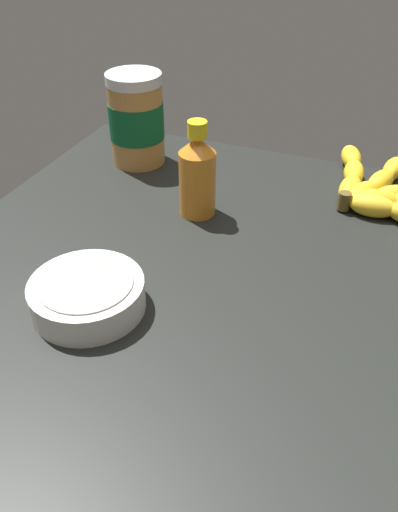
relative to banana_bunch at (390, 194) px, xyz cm
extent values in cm
cube|color=black|center=(-28.05, 21.24, -3.51)|extent=(80.48, 79.29, 3.51)
ellipsoid|color=yellow|center=(-5.25, 2.19, 0.04)|extent=(3.72, 7.46, 3.59)
ellipsoid|color=yellow|center=(-3.72, 2.16, 0.14)|extent=(6.34, 8.98, 3.80)
ellipsoid|color=yellow|center=(-2.60, 3.67, -0.25)|extent=(6.52, 6.72, 3.02)
ellipsoid|color=yellow|center=(0.45, -0.37, -0.25)|extent=(5.90, 6.99, 3.02)
ellipsoid|color=yellow|center=(-1.43, 4.44, -0.05)|extent=(8.18, 6.65, 3.41)
ellipsoid|color=yellow|center=(3.98, 1.92, -0.05)|extent=(8.19, 5.80, 3.41)
ellipsoid|color=yellow|center=(9.71, 0.30, -0.05)|extent=(7.99, 4.79, 3.41)
ellipsoid|color=yellow|center=(-0.74, 6.45, -0.02)|extent=(7.88, 3.80, 3.46)
ellipsoid|color=yellow|center=(5.41, 6.73, -0.02)|extent=(8.13, 4.47, 3.46)
ellipsoid|color=yellow|center=(11.42, 8.09, -0.02)|extent=(8.43, 5.68, 3.46)
cylinder|color=brown|center=(-5.33, 6.65, 0.05)|extent=(2.00, 2.00, 3.00)
cylinder|color=#BF8442|center=(-1.20, 45.73, 5.60)|extent=(9.81, 9.81, 14.72)
cylinder|color=#0F592D|center=(-1.20, 45.73, 6.34)|extent=(10.00, 10.00, 6.62)
cylinder|color=silver|center=(-1.20, 45.73, 13.89)|extent=(9.89, 9.89, 1.85)
cylinder|color=orange|center=(-14.47, 28.50, 3.47)|extent=(5.79, 5.79, 10.45)
cone|color=orange|center=(-14.47, 28.50, 9.94)|extent=(5.79, 5.79, 2.49)
cylinder|color=yellow|center=(-14.47, 28.50, 12.43)|extent=(2.96, 2.96, 2.48)
cylinder|color=silver|center=(-41.11, 32.70, 0.23)|extent=(14.46, 14.46, 3.97)
cylinder|color=#9D9992|center=(-41.11, 32.70, 0.63)|extent=(11.86, 11.86, 3.57)
camera|label=1|loc=(-83.42, 0.90, 43.62)|focal=37.51mm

